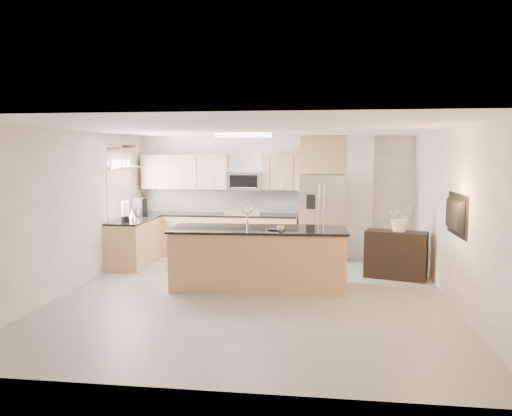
# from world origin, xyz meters

# --- Properties ---
(floor) EXTENTS (6.50, 6.50, 0.00)m
(floor) POSITION_xyz_m (0.00, 0.00, 0.00)
(floor) COLOR gray
(floor) RESTS_ON ground
(ceiling) EXTENTS (6.00, 6.50, 0.02)m
(ceiling) POSITION_xyz_m (0.00, 0.00, 2.60)
(ceiling) COLOR white
(ceiling) RESTS_ON wall_back
(wall_back) EXTENTS (6.00, 0.02, 2.60)m
(wall_back) POSITION_xyz_m (0.00, 3.25, 1.30)
(wall_back) COLOR white
(wall_back) RESTS_ON floor
(wall_front) EXTENTS (6.00, 0.02, 2.60)m
(wall_front) POSITION_xyz_m (0.00, -3.25, 1.30)
(wall_front) COLOR white
(wall_front) RESTS_ON floor
(wall_left) EXTENTS (0.02, 6.50, 2.60)m
(wall_left) POSITION_xyz_m (-3.00, 0.00, 1.30)
(wall_left) COLOR white
(wall_left) RESTS_ON floor
(wall_right) EXTENTS (0.02, 6.50, 2.60)m
(wall_right) POSITION_xyz_m (3.00, 0.00, 1.30)
(wall_right) COLOR white
(wall_right) RESTS_ON floor
(back_counter) EXTENTS (3.55, 0.66, 1.44)m
(back_counter) POSITION_xyz_m (-1.23, 2.93, 0.47)
(back_counter) COLOR tan
(back_counter) RESTS_ON floor
(left_counter) EXTENTS (0.66, 1.50, 0.92)m
(left_counter) POSITION_xyz_m (-2.67, 1.85, 0.46)
(left_counter) COLOR tan
(left_counter) RESTS_ON floor
(range) EXTENTS (0.76, 0.64, 1.14)m
(range) POSITION_xyz_m (-0.60, 2.92, 0.47)
(range) COLOR black
(range) RESTS_ON floor
(upper_cabinets) EXTENTS (3.50, 0.33, 0.75)m
(upper_cabinets) POSITION_xyz_m (-1.30, 3.09, 1.83)
(upper_cabinets) COLOR tan
(upper_cabinets) RESTS_ON wall_back
(microwave) EXTENTS (0.76, 0.40, 0.40)m
(microwave) POSITION_xyz_m (-0.60, 3.04, 1.63)
(microwave) COLOR silver
(microwave) RESTS_ON upper_cabinets
(refrigerator) EXTENTS (0.92, 0.78, 1.78)m
(refrigerator) POSITION_xyz_m (1.06, 2.87, 0.89)
(refrigerator) COLOR silver
(refrigerator) RESTS_ON floor
(partition_column) EXTENTS (0.60, 0.30, 2.60)m
(partition_column) POSITION_xyz_m (1.82, 3.10, 1.30)
(partition_column) COLOR silver
(partition_column) RESTS_ON floor
(window) EXTENTS (0.04, 1.15, 1.65)m
(window) POSITION_xyz_m (-2.98, 1.85, 1.65)
(window) COLOR white
(window) RESTS_ON wall_left
(shelf_lower) EXTENTS (0.30, 1.20, 0.04)m
(shelf_lower) POSITION_xyz_m (-2.85, 1.95, 1.95)
(shelf_lower) COLOR #9C693E
(shelf_lower) RESTS_ON wall_left
(shelf_upper) EXTENTS (0.30, 1.20, 0.04)m
(shelf_upper) POSITION_xyz_m (-2.85, 1.95, 2.32)
(shelf_upper) COLOR #9C693E
(shelf_upper) RESTS_ON wall_left
(ceiling_fixture) EXTENTS (1.00, 0.50, 0.06)m
(ceiling_fixture) POSITION_xyz_m (-0.40, 1.60, 2.56)
(ceiling_fixture) COLOR white
(ceiling_fixture) RESTS_ON ceiling
(island) EXTENTS (2.94, 1.17, 1.42)m
(island) POSITION_xyz_m (0.02, 0.46, 0.50)
(island) COLOR tan
(island) RESTS_ON floor
(credenza) EXTENTS (1.15, 0.74, 0.85)m
(credenza) POSITION_xyz_m (2.39, 1.38, 0.43)
(credenza) COLOR black
(credenza) RESTS_ON floor
(cup) EXTENTS (0.14, 0.14, 0.09)m
(cup) POSITION_xyz_m (0.41, 0.17, 1.04)
(cup) COLOR silver
(cup) RESTS_ON island
(platter) EXTENTS (0.40, 0.40, 0.02)m
(platter) POSITION_xyz_m (0.31, 0.35, 1.01)
(platter) COLOR black
(platter) RESTS_ON island
(blender) EXTENTS (0.17, 0.17, 0.40)m
(blender) POSITION_xyz_m (-2.68, 1.42, 1.09)
(blender) COLOR black
(blender) RESTS_ON left_counter
(kettle) EXTENTS (0.19, 0.19, 0.24)m
(kettle) POSITION_xyz_m (-2.62, 1.66, 1.03)
(kettle) COLOR silver
(kettle) RESTS_ON left_counter
(coffee_maker) EXTENTS (0.22, 0.26, 0.37)m
(coffee_maker) POSITION_xyz_m (-2.69, 2.29, 1.10)
(coffee_maker) COLOR black
(coffee_maker) RESTS_ON left_counter
(bowl) EXTENTS (0.35, 0.35, 0.08)m
(bowl) POSITION_xyz_m (-2.85, 2.18, 2.38)
(bowl) COLOR silver
(bowl) RESTS_ON shelf_upper
(flower_vase) EXTENTS (0.83, 0.77, 0.76)m
(flower_vase) POSITION_xyz_m (2.44, 1.33, 1.23)
(flower_vase) COLOR white
(flower_vase) RESTS_ON credenza
(television) EXTENTS (0.14, 1.08, 0.62)m
(television) POSITION_xyz_m (2.91, -0.20, 1.35)
(television) COLOR black
(television) RESTS_ON wall_right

